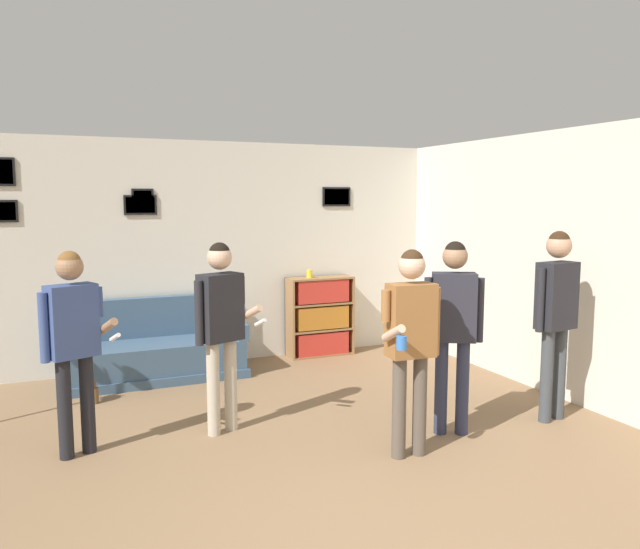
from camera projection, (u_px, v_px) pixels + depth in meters
wall_back at (202, 253)px, 7.54m from camera, size 8.40×0.08×2.70m
wall_right at (533, 262)px, 6.63m from camera, size 0.06×6.97×2.70m
couch at (155, 352)px, 7.04m from camera, size 1.97×0.80×0.88m
bookshelf at (320, 317)px, 8.02m from camera, size 0.85×0.30×1.02m
person_player_foreground_left at (73, 332)px, 4.80m from camera, size 0.57×0.40×1.62m
person_player_foreground_center at (221, 317)px, 5.29m from camera, size 0.57×0.41×1.65m
person_watcher_holding_cup at (411, 332)px, 4.79m from camera, size 0.52×0.40×1.63m
person_spectator_near_bookshelf at (454, 317)px, 5.26m from camera, size 0.45×0.35×1.66m
person_spectator_far_right at (556, 305)px, 5.58m from camera, size 0.50×0.25×1.73m
bottle_on_floor at (95, 395)px, 6.16m from camera, size 0.06×0.06×0.23m
drinking_cup at (310, 274)px, 7.90m from camera, size 0.07×0.07×0.10m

